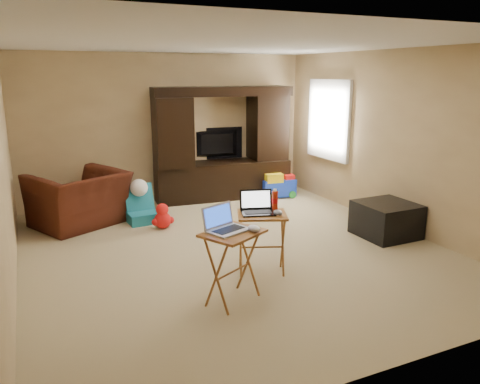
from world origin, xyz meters
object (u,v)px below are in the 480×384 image
laptop_right (258,203)px  tray_table_right (262,243)px  child_rocker (142,204)px  push_toy (278,185)px  television (217,144)px  water_bottle (275,201)px  entertainment_center (222,144)px  mouse_left (254,228)px  ottoman (386,220)px  plush_toy (162,216)px  laptop_left (229,219)px  mouse_right (278,213)px  recliner (79,199)px  tray_table_left (233,267)px

laptop_right → tray_table_right: bearing=-9.9°
child_rocker → push_toy: child_rocker is taller
television → water_bottle: size_ratio=4.69×
entertainment_center → mouse_left: (-1.23, -3.75, -0.23)m
ottoman → mouse_left: 2.70m
plush_toy → laptop_left: size_ratio=1.00×
television → tray_table_right: television is taller
tray_table_right → mouse_right: size_ratio=4.92×
entertainment_center → push_toy: entertainment_center is taller
mouse_left → child_rocker: bearing=98.2°
mouse_left → mouse_right: size_ratio=1.04×
plush_toy → child_rocker: bearing=117.2°
television → child_rocker: size_ratio=1.75×
child_rocker → tray_table_right: bearing=-74.9°
ottoman → tray_table_right: size_ratio=1.05×
laptop_left → water_bottle: bearing=12.9°
plush_toy → ottoman: (2.69, -1.59, 0.05)m
plush_toy → laptop_right: size_ratio=1.04×
plush_toy → push_toy: size_ratio=0.61×
recliner → push_toy: recliner is taller
ottoman → water_bottle: water_bottle is taller
push_toy → laptop_right: (-1.81, -2.78, 0.58)m
recliner → laptop_left: size_ratio=3.23×
mouse_left → mouse_right: mouse_left is taller
water_bottle → tray_table_right: bearing=-158.2°
ottoman → tray_table_left: (-2.67, -0.86, 0.13)m
ottoman → laptop_left: (-2.70, -0.83, 0.60)m
mouse_right → ottoman: bearing=13.9°
television → recliner: (-2.50, -0.82, -0.54)m
plush_toy → mouse_left: size_ratio=2.57×
television → tray_table_right: size_ratio=1.44×
mouse_left → mouse_right: bearing=41.3°
tray_table_left → push_toy: bearing=27.1°
television → water_bottle: 3.40m
plush_toy → tray_table_right: (0.59, -1.95, 0.16)m
laptop_left → water_bottle: (0.80, 0.55, -0.04)m
push_toy → mouse_right: size_ratio=4.39×
television → plush_toy: (-1.45, -1.46, -0.75)m
laptop_left → entertainment_center: bearing=46.9°
recliner → child_rocker: 0.89m
television → plush_toy: bearing=51.3°
recliner → child_rocker: recliner is taller
tray_table_right → water_bottle: size_ratio=3.25×
tray_table_right → plush_toy: bearing=129.1°
recliner → push_toy: (3.42, 0.20, -0.16)m
recliner → mouse_right: 3.26m
ottoman → tray_table_left: 2.81m
push_toy → mouse_left: 4.02m
water_bottle → mouse_left: bearing=-131.8°
plush_toy → mouse_right: 2.26m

